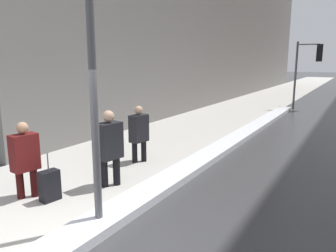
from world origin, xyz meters
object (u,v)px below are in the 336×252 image
(pedestrian_in_glasses, at_px, (109,145))
(pedestrian_trailing, at_px, (139,131))
(traffic_light_near, at_px, (310,61))
(pedestrian_nearside, at_px, (25,156))
(lamp_post, at_px, (90,7))
(rolling_suitcase, at_px, (50,186))

(pedestrian_in_glasses, bearing_deg, pedestrian_trailing, -157.06)
(pedestrian_in_glasses, relative_size, pedestrian_trailing, 1.09)
(traffic_light_near, xyz_separation_m, pedestrian_in_glasses, (-1.97, -14.10, -1.71))
(traffic_light_near, xyz_separation_m, pedestrian_nearside, (-2.97, -15.38, -1.78))
(lamp_post, xyz_separation_m, pedestrian_trailing, (-1.41, 3.12, -2.53))
(pedestrian_nearside, bearing_deg, rolling_suitcase, 111.54)
(pedestrian_nearside, xyz_separation_m, pedestrian_in_glasses, (1.00, 1.28, 0.07))
(lamp_post, xyz_separation_m, traffic_light_near, (1.00, 15.54, -0.75))
(pedestrian_nearside, distance_m, pedestrian_trailing, 3.01)
(pedestrian_nearside, bearing_deg, traffic_light_near, 177.33)
(pedestrian_in_glasses, height_order, pedestrian_trailing, pedestrian_in_glasses)
(pedestrian_nearside, bearing_deg, pedestrian_trailing, 177.55)
(pedestrian_in_glasses, bearing_deg, lamp_post, 42.19)
(pedestrian_nearside, height_order, rolling_suitcase, pedestrian_nearside)
(lamp_post, bearing_deg, pedestrian_trailing, 114.33)
(traffic_light_near, height_order, pedestrian_nearside, traffic_light_near)
(lamp_post, xyz_separation_m, pedestrian_in_glasses, (-0.97, 1.44, -2.46))
(traffic_light_near, bearing_deg, pedestrian_nearside, -108.95)
(lamp_post, bearing_deg, traffic_light_near, 86.32)
(pedestrian_nearside, height_order, pedestrian_trailing, pedestrian_nearside)
(traffic_light_near, distance_m, pedestrian_nearside, 15.77)
(pedestrian_trailing, bearing_deg, lamp_post, 32.59)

